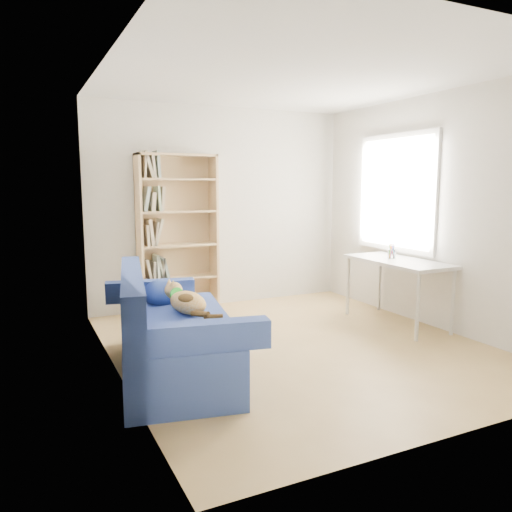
{
  "coord_description": "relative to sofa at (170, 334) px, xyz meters",
  "views": [
    {
      "loc": [
        -2.46,
        -4.16,
        1.61
      ],
      "look_at": [
        -0.19,
        0.55,
        0.85
      ],
      "focal_mm": 35.0,
      "sensor_mm": 36.0,
      "label": 1
    }
  ],
  "objects": [
    {
      "name": "ground",
      "position": [
        1.34,
        0.14,
        -0.34
      ],
      "size": [
        4.0,
        4.0,
        0.0
      ],
      "primitive_type": "plane",
      "color": "tan",
      "rests_on": "ground"
    },
    {
      "name": "sofa",
      "position": [
        0.0,
        0.0,
        0.0
      ],
      "size": [
        1.2,
        1.99,
        0.9
      ],
      "rotation": [
        0.0,
        0.0,
        -0.19
      ],
      "color": "navy",
      "rests_on": "ground"
    },
    {
      "name": "pen_cup",
      "position": [
        2.79,
        0.47,
        0.47
      ],
      "size": [
        0.09,
        0.09,
        0.18
      ],
      "color": "white",
      "rests_on": "desk"
    },
    {
      "name": "bookshelf",
      "position": [
        0.68,
        1.97,
        0.56
      ],
      "size": [
        0.99,
        0.31,
        1.97
      ],
      "color": "tan",
      "rests_on": "ground"
    },
    {
      "name": "room_shell",
      "position": [
        1.44,
        0.17,
        1.29
      ],
      "size": [
        3.54,
        4.04,
        2.62
      ],
      "color": "silver",
      "rests_on": "ground"
    },
    {
      "name": "desk",
      "position": [
        2.77,
        0.34,
        0.34
      ],
      "size": [
        0.59,
        1.29,
        0.75
      ],
      "color": "silver",
      "rests_on": "ground"
    }
  ]
}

